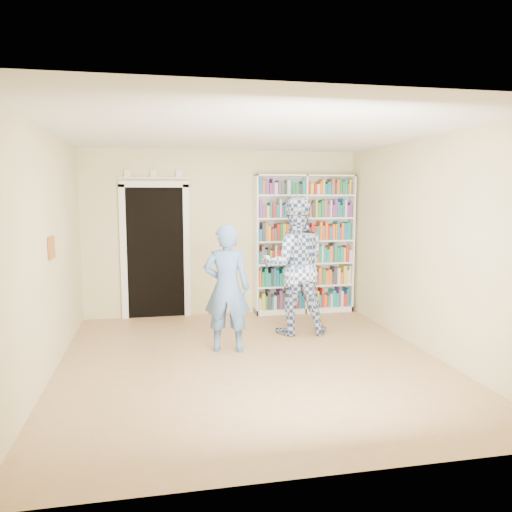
{
  "coord_description": "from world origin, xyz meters",
  "views": [
    {
      "loc": [
        -1.08,
        -5.66,
        1.99
      ],
      "look_at": [
        0.24,
        0.9,
        1.16
      ],
      "focal_mm": 35.0,
      "sensor_mm": 36.0,
      "label": 1
    }
  ],
  "objects": [
    {
      "name": "man_blue",
      "position": [
        -0.22,
        0.49,
        0.81
      ],
      "size": [
        0.67,
        0.53,
        1.62
      ],
      "primitive_type": "imported",
      "rotation": [
        0.0,
        0.0,
        2.88
      ],
      "color": "#4E73AD",
      "rests_on": "floor"
    },
    {
      "name": "wall_art",
      "position": [
        -2.23,
        0.2,
        1.4
      ],
      "size": [
        0.03,
        0.25,
        0.25
      ],
      "primitive_type": "cube",
      "color": "brown",
      "rests_on": "wall_left"
    },
    {
      "name": "man_plaid",
      "position": [
        0.84,
        1.12,
        0.98
      ],
      "size": [
        1.03,
        0.85,
        1.96
      ],
      "primitive_type": "imported",
      "rotation": [
        0.0,
        0.0,
        3.02
      ],
      "color": "navy",
      "rests_on": "floor"
    },
    {
      "name": "paper_sheet",
      "position": [
        0.92,
        0.9,
        0.89
      ],
      "size": [
        0.19,
        0.02,
        0.26
      ],
      "primitive_type": "cube",
      "rotation": [
        0.0,
        0.0,
        0.08
      ],
      "color": "white",
      "rests_on": "man_plaid"
    },
    {
      "name": "doorway",
      "position": [
        -1.1,
        2.48,
        1.18
      ],
      "size": [
        1.1,
        0.08,
        2.43
      ],
      "color": "black",
      "rests_on": "floor"
    },
    {
      "name": "floor",
      "position": [
        0.0,
        0.0,
        0.0
      ],
      "size": [
        5.0,
        5.0,
        0.0
      ],
      "primitive_type": "plane",
      "color": "#A2804E",
      "rests_on": "ground"
    },
    {
      "name": "wall_left",
      "position": [
        -2.25,
        0.0,
        1.35
      ],
      "size": [
        0.0,
        5.0,
        5.0
      ],
      "primitive_type": "plane",
      "rotation": [
        1.57,
        0.0,
        1.57
      ],
      "color": "beige",
      "rests_on": "floor"
    },
    {
      "name": "bookshelf",
      "position": [
        1.35,
        2.34,
        1.17
      ],
      "size": [
        1.68,
        0.32,
        2.31
      ],
      "rotation": [
        0.0,
        0.0,
        0.43
      ],
      "color": "white",
      "rests_on": "floor"
    },
    {
      "name": "ceiling",
      "position": [
        0.0,
        0.0,
        2.7
      ],
      "size": [
        5.0,
        5.0,
        0.0
      ],
      "primitive_type": "plane",
      "rotation": [
        3.14,
        0.0,
        0.0
      ],
      "color": "white",
      "rests_on": "wall_back"
    },
    {
      "name": "wall_back",
      "position": [
        0.0,
        2.5,
        1.35
      ],
      "size": [
        4.5,
        0.0,
        4.5
      ],
      "primitive_type": "plane",
      "rotation": [
        1.57,
        0.0,
        0.0
      ],
      "color": "beige",
      "rests_on": "floor"
    },
    {
      "name": "wall_right",
      "position": [
        2.25,
        0.0,
        1.35
      ],
      "size": [
        0.0,
        5.0,
        5.0
      ],
      "primitive_type": "plane",
      "rotation": [
        1.57,
        0.0,
        -1.57
      ],
      "color": "beige",
      "rests_on": "floor"
    }
  ]
}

